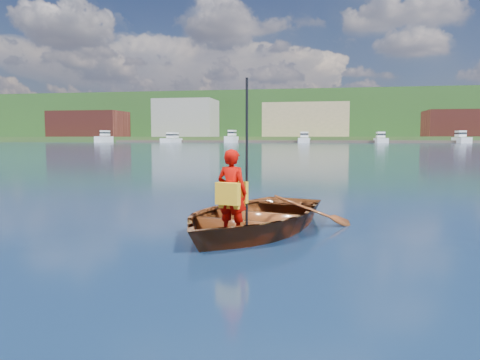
% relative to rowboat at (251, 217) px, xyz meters
% --- Properties ---
extents(ground, '(600.00, 600.00, 0.00)m').
position_rel_rowboat_xyz_m(ground, '(-0.93, -0.14, -0.22)').
color(ground, '#0F1D40').
rests_on(ground, ground).
extents(rowboat, '(3.54, 4.22, 0.75)m').
position_rel_rowboat_xyz_m(rowboat, '(0.00, 0.00, 0.00)').
color(rowboat, brown).
rests_on(rowboat, ground).
extents(child_paddler, '(0.50, 0.42, 2.16)m').
position_rel_rowboat_xyz_m(child_paddler, '(-0.12, -0.90, 0.48)').
color(child_paddler, '#B70701').
rests_on(child_paddler, ground).
extents(shoreline, '(400.00, 140.00, 22.00)m').
position_rel_rowboat_xyz_m(shoreline, '(-0.93, 236.47, 10.10)').
color(shoreline, '#465F2C').
rests_on(shoreline, ground).
extents(dock, '(159.91, 14.69, 0.80)m').
position_rel_rowboat_xyz_m(dock, '(-12.76, 147.86, 0.18)').
color(dock, '#4F4339').
rests_on(dock, ground).
extents(waterfront_buildings, '(202.00, 16.00, 14.00)m').
position_rel_rowboat_xyz_m(waterfront_buildings, '(-8.67, 164.86, 7.52)').
color(waterfront_buildings, brown).
rests_on(waterfront_buildings, ground).
extents(marina_yachts, '(139.83, 12.85, 4.39)m').
position_rel_rowboat_xyz_m(marina_yachts, '(0.81, 143.18, 1.15)').
color(marina_yachts, white).
rests_on(marina_yachts, ground).
extents(hillside_trees, '(295.05, 79.60, 24.39)m').
position_rel_rowboat_xyz_m(hillside_trees, '(24.42, 231.03, 16.20)').
color(hillside_trees, '#382314').
rests_on(hillside_trees, ground).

